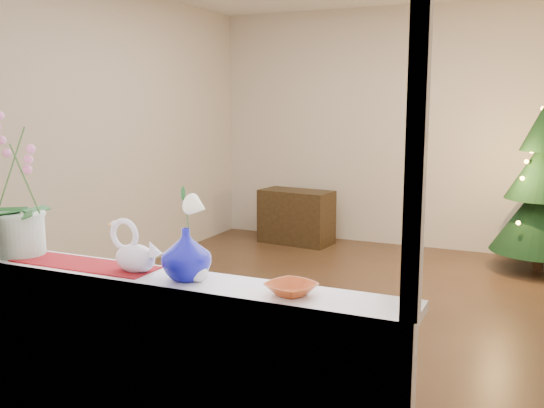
% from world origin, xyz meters
% --- Properties ---
extents(ground, '(5.00, 5.00, 0.00)m').
position_xyz_m(ground, '(0.00, 0.00, 0.00)').
color(ground, '#3E2719').
rests_on(ground, ground).
extents(wall_back, '(4.50, 0.10, 2.70)m').
position_xyz_m(wall_back, '(0.00, 2.50, 1.35)').
color(wall_back, beige).
rests_on(wall_back, ground).
extents(wall_front, '(4.50, 0.10, 2.70)m').
position_xyz_m(wall_front, '(0.00, -2.50, 1.35)').
color(wall_front, beige).
rests_on(wall_front, ground).
extents(wall_left, '(0.10, 5.00, 2.70)m').
position_xyz_m(wall_left, '(-2.25, 0.00, 1.35)').
color(wall_left, beige).
rests_on(wall_left, ground).
extents(window_apron, '(2.20, 0.08, 0.88)m').
position_xyz_m(window_apron, '(0.00, -2.46, 0.44)').
color(window_apron, white).
rests_on(window_apron, ground).
extents(windowsill, '(2.20, 0.26, 0.04)m').
position_xyz_m(windowsill, '(0.00, -2.37, 0.90)').
color(windowsill, white).
rests_on(windowsill, window_apron).
extents(window_frame, '(2.22, 0.06, 1.60)m').
position_xyz_m(window_frame, '(0.00, -2.47, 1.70)').
color(window_frame, white).
rests_on(window_frame, windowsill).
extents(runner, '(0.70, 0.20, 0.01)m').
position_xyz_m(runner, '(-0.38, -2.37, 0.92)').
color(runner, maroon).
rests_on(runner, windowsill).
extents(orchid_pot, '(0.27, 0.27, 0.67)m').
position_xyz_m(orchid_pot, '(-0.76, -2.36, 1.25)').
color(orchid_pot, white).
rests_on(orchid_pot, windowsill).
extents(swan, '(0.26, 0.15, 0.21)m').
position_xyz_m(swan, '(-0.10, -2.37, 1.03)').
color(swan, silver).
rests_on(swan, windowsill).
extents(blue_vase, '(0.31, 0.31, 0.24)m').
position_xyz_m(blue_vase, '(0.16, -2.37, 1.04)').
color(blue_vase, '#060777').
rests_on(blue_vase, windowsill).
extents(lily, '(0.13, 0.08, 0.18)m').
position_xyz_m(lily, '(0.16, -2.37, 1.25)').
color(lily, white).
rests_on(lily, blue_vase).
extents(paperweight, '(0.08, 0.08, 0.08)m').
position_xyz_m(paperweight, '(0.22, -2.39, 0.96)').
color(paperweight, silver).
rests_on(paperweight, windowsill).
extents(amber_dish, '(0.20, 0.20, 0.04)m').
position_xyz_m(amber_dish, '(0.62, -2.38, 0.94)').
color(amber_dish, '#AE4216').
rests_on(amber_dish, windowsill).
extents(xmas_tree, '(1.09, 1.09, 1.70)m').
position_xyz_m(xmas_tree, '(1.45, 1.95, 0.85)').
color(xmas_tree, '#0F321B').
rests_on(xmas_tree, ground).
extents(side_table, '(0.88, 0.51, 0.63)m').
position_xyz_m(side_table, '(-1.17, 2.09, 0.31)').
color(side_table, black).
rests_on(side_table, ground).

